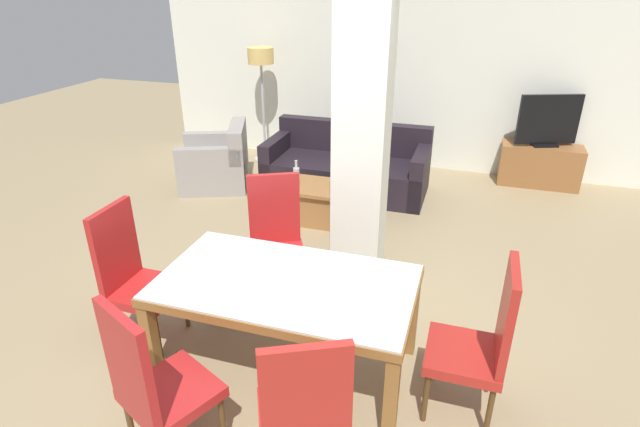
{
  "coord_description": "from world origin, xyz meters",
  "views": [
    {
      "loc": [
        1.06,
        -2.59,
        2.56
      ],
      "look_at": [
        0.0,
        0.75,
        0.89
      ],
      "focal_mm": 28.0,
      "sensor_mm": 36.0,
      "label": 1
    }
  ],
  "objects_px": {
    "tv_stand": "(539,165)",
    "dining_chair_near_left": "(153,383)",
    "dining_table": "(286,298)",
    "sofa": "(347,169)",
    "floor_lamp": "(261,66)",
    "dining_chair_head_left": "(133,273)",
    "coffee_table": "(313,202)",
    "dining_chair_head_right": "(482,340)",
    "dining_chair_near_right": "(304,413)",
    "armchair": "(217,165)",
    "tv_screen": "(548,121)",
    "dining_chair_far_left": "(276,236)",
    "bottle": "(296,176)"
  },
  "relations": [
    {
      "from": "dining_table",
      "to": "tv_stand",
      "type": "distance_m",
      "value": 4.73
    },
    {
      "from": "dining_chair_near_left",
      "to": "floor_lamp",
      "type": "bearing_deg",
      "value": 131.83
    },
    {
      "from": "dining_chair_head_left",
      "to": "tv_screen",
      "type": "bearing_deg",
      "value": 143.43
    },
    {
      "from": "dining_chair_near_right",
      "to": "dining_chair_head_right",
      "type": "distance_m",
      "value": 1.21
    },
    {
      "from": "tv_stand",
      "to": "dining_chair_near_left",
      "type": "bearing_deg",
      "value": -114.61
    },
    {
      "from": "dining_chair_head_left",
      "to": "dining_chair_head_right",
      "type": "xyz_separation_m",
      "value": [
        2.49,
        0.0,
        0.0
      ]
    },
    {
      "from": "dining_chair_near_left",
      "to": "tv_screen",
      "type": "height_order",
      "value": "tv_screen"
    },
    {
      "from": "dining_chair_near_right",
      "to": "armchair",
      "type": "distance_m",
      "value": 4.62
    },
    {
      "from": "tv_stand",
      "to": "floor_lamp",
      "type": "relative_size",
      "value": 0.61
    },
    {
      "from": "tv_stand",
      "to": "dining_chair_head_right",
      "type": "bearing_deg",
      "value": -99.11
    },
    {
      "from": "dining_chair_near_right",
      "to": "dining_chair_head_right",
      "type": "bearing_deg",
      "value": 19.24
    },
    {
      "from": "dining_chair_near_right",
      "to": "sofa",
      "type": "height_order",
      "value": "dining_chair_near_right"
    },
    {
      "from": "coffee_table",
      "to": "dining_chair_head_right",
      "type": "bearing_deg",
      "value": -51.79
    },
    {
      "from": "sofa",
      "to": "tv_screen",
      "type": "height_order",
      "value": "tv_screen"
    },
    {
      "from": "bottle",
      "to": "floor_lamp",
      "type": "relative_size",
      "value": 0.18
    },
    {
      "from": "sofa",
      "to": "floor_lamp",
      "type": "xyz_separation_m",
      "value": [
        -1.5,
        0.78,
        1.12
      ]
    },
    {
      "from": "sofa",
      "to": "floor_lamp",
      "type": "bearing_deg",
      "value": -27.55
    },
    {
      "from": "dining_chair_near_left",
      "to": "dining_chair_head_right",
      "type": "xyz_separation_m",
      "value": [
        1.69,
        0.91,
        0.0
      ]
    },
    {
      "from": "dining_table",
      "to": "sofa",
      "type": "height_order",
      "value": "sofa"
    },
    {
      "from": "armchair",
      "to": "tv_stand",
      "type": "height_order",
      "value": "armchair"
    },
    {
      "from": "dining_chair_far_left",
      "to": "tv_screen",
      "type": "relative_size",
      "value": 1.42
    },
    {
      "from": "dining_chair_head_right",
      "to": "armchair",
      "type": "xyz_separation_m",
      "value": [
        -3.41,
        2.97,
        -0.27
      ]
    },
    {
      "from": "dining_table",
      "to": "dining_chair_near_left",
      "type": "height_order",
      "value": "dining_chair_near_left"
    },
    {
      "from": "dining_chair_far_left",
      "to": "armchair",
      "type": "relative_size",
      "value": 0.99
    },
    {
      "from": "sofa",
      "to": "armchair",
      "type": "relative_size",
      "value": 1.88
    },
    {
      "from": "dining_chair_near_left",
      "to": "dining_table",
      "type": "bearing_deg",
      "value": 90.0
    },
    {
      "from": "dining_table",
      "to": "bottle",
      "type": "height_order",
      "value": "dining_table"
    },
    {
      "from": "dining_table",
      "to": "dining_chair_head_right",
      "type": "relative_size",
      "value": 1.57
    },
    {
      "from": "dining_chair_head_left",
      "to": "dining_chair_near_right",
      "type": "bearing_deg",
      "value": 62.45
    },
    {
      "from": "dining_chair_near_right",
      "to": "dining_chair_head_right",
      "type": "relative_size",
      "value": 1.0
    },
    {
      "from": "dining_chair_head_left",
      "to": "dining_chair_far_left",
      "type": "relative_size",
      "value": 1.0
    },
    {
      "from": "dining_table",
      "to": "tv_screen",
      "type": "relative_size",
      "value": 2.23
    },
    {
      "from": "dining_chair_head_left",
      "to": "dining_chair_near_right",
      "type": "height_order",
      "value": "same"
    },
    {
      "from": "dining_chair_head_left",
      "to": "dining_chair_head_right",
      "type": "height_order",
      "value": "same"
    },
    {
      "from": "dining_table",
      "to": "dining_chair_head_left",
      "type": "height_order",
      "value": "dining_chair_head_left"
    },
    {
      "from": "tv_stand",
      "to": "sofa",
      "type": "bearing_deg",
      "value": -158.8
    },
    {
      "from": "dining_chair_near_right",
      "to": "floor_lamp",
      "type": "bearing_deg",
      "value": 89.16
    },
    {
      "from": "dining_chair_head_right",
      "to": "tv_screen",
      "type": "distance_m",
      "value": 4.36
    },
    {
      "from": "dining_chair_near_right",
      "to": "tv_stand",
      "type": "distance_m",
      "value": 5.38
    },
    {
      "from": "floor_lamp",
      "to": "tv_screen",
      "type": "bearing_deg",
      "value": 2.26
    },
    {
      "from": "dining_chair_near_left",
      "to": "tv_stand",
      "type": "bearing_deg",
      "value": 90.35
    },
    {
      "from": "dining_chair_near_right",
      "to": "sofa",
      "type": "bearing_deg",
      "value": 75.5
    },
    {
      "from": "dining_chair_head_left",
      "to": "sofa",
      "type": "xyz_separation_m",
      "value": [
        0.77,
        3.35,
        -0.28
      ]
    },
    {
      "from": "dining_table",
      "to": "armchair",
      "type": "height_order",
      "value": "armchair"
    },
    {
      "from": "armchair",
      "to": "coffee_table",
      "type": "distance_m",
      "value": 1.66
    },
    {
      "from": "dining_chair_head_left",
      "to": "tv_screen",
      "type": "height_order",
      "value": "tv_screen"
    },
    {
      "from": "dining_table",
      "to": "dining_chair_near_left",
      "type": "relative_size",
      "value": 1.57
    },
    {
      "from": "armchair",
      "to": "tv_screen",
      "type": "bearing_deg",
      "value": -93.91
    },
    {
      "from": "dining_chair_head_left",
      "to": "coffee_table",
      "type": "distance_m",
      "value": 2.47
    },
    {
      "from": "dining_table",
      "to": "dining_chair_near_right",
      "type": "xyz_separation_m",
      "value": [
        0.43,
        -0.86,
        -0.03
      ]
    }
  ]
}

